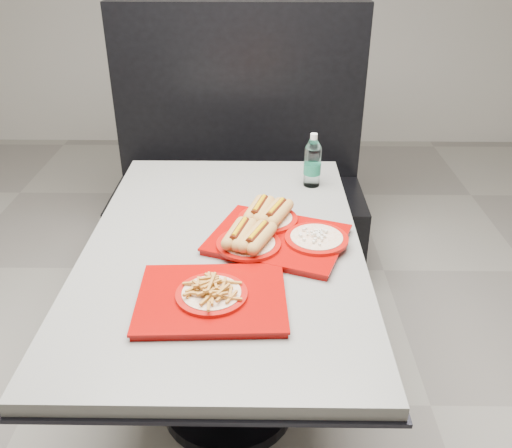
{
  "coord_description": "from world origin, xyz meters",
  "views": [
    {
      "loc": [
        0.13,
        -1.54,
        1.67
      ],
      "look_at": [
        0.11,
        -0.02,
        0.83
      ],
      "focal_mm": 38.0,
      "sensor_mm": 36.0,
      "label": 1
    }
  ],
  "objects_px": {
    "tray_near": "(273,232)",
    "tray_far": "(212,296)",
    "diner_table": "(225,283)",
    "booth_bench": "(239,193)",
    "water_bottle": "(312,163)"
  },
  "relations": [
    {
      "from": "tray_near",
      "to": "booth_bench",
      "type": "bearing_deg",
      "value": 98.57
    },
    {
      "from": "booth_bench",
      "to": "tray_near",
      "type": "relative_size",
      "value": 2.64
    },
    {
      "from": "diner_table",
      "to": "booth_bench",
      "type": "relative_size",
      "value": 1.05
    },
    {
      "from": "diner_table",
      "to": "tray_near",
      "type": "distance_m",
      "value": 0.26
    },
    {
      "from": "tray_near",
      "to": "water_bottle",
      "type": "relative_size",
      "value": 2.36
    },
    {
      "from": "tray_near",
      "to": "tray_far",
      "type": "distance_m",
      "value": 0.38
    },
    {
      "from": "tray_far",
      "to": "water_bottle",
      "type": "distance_m",
      "value": 0.85
    },
    {
      "from": "booth_bench",
      "to": "tray_far",
      "type": "xyz_separation_m",
      "value": [
        -0.01,
        -1.42,
        0.37
      ]
    },
    {
      "from": "diner_table",
      "to": "booth_bench",
      "type": "xyz_separation_m",
      "value": [
        0.0,
        1.09,
        -0.18
      ]
    },
    {
      "from": "tray_near",
      "to": "tray_far",
      "type": "xyz_separation_m",
      "value": [
        -0.17,
        -0.34,
        -0.01
      ]
    },
    {
      "from": "booth_bench",
      "to": "water_bottle",
      "type": "height_order",
      "value": "booth_bench"
    },
    {
      "from": "diner_table",
      "to": "tray_far",
      "type": "distance_m",
      "value": 0.38
    },
    {
      "from": "booth_bench",
      "to": "tray_near",
      "type": "bearing_deg",
      "value": -81.43
    },
    {
      "from": "diner_table",
      "to": "tray_near",
      "type": "xyz_separation_m",
      "value": [
        0.16,
        0.01,
        0.2
      ]
    },
    {
      "from": "diner_table",
      "to": "tray_far",
      "type": "height_order",
      "value": "tray_far"
    }
  ]
}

